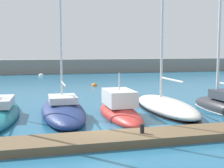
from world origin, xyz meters
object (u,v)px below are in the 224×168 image
object	(u,v)px
motorboat_red_fourth	(120,110)
mooring_buoy_white	(41,76)
dock_bollard	(142,129)
sailboat_charcoal_sixth	(224,106)
sailboat_navy_third	(63,110)
mooring_buoy_orange	(94,86)
sailboat_ivory_fifth	(166,104)

from	to	relation	value
motorboat_red_fourth	mooring_buoy_white	world-z (taller)	motorboat_red_fourth
mooring_buoy_white	dock_bollard	size ratio (longest dim) A/B	1.93
dock_bollard	sailboat_charcoal_sixth	bearing A→B (deg)	33.38
sailboat_navy_third	mooring_buoy_orange	xyz separation A→B (m)	(5.37, 16.36, -0.46)
sailboat_navy_third	dock_bollard	xyz separation A→B (m)	(3.04, -6.30, 0.13)
sailboat_ivory_fifth	mooring_buoy_white	size ratio (longest dim) A/B	21.46
sailboat_charcoal_sixth	dock_bollard	xyz separation A→B (m)	(-7.91, -5.21, 0.16)
motorboat_red_fourth	mooring_buoy_white	distance (m)	33.60
sailboat_navy_third	dock_bollard	size ratio (longest dim) A/B	37.10
motorboat_red_fourth	sailboat_ivory_fifth	bearing A→B (deg)	-73.52
sailboat_navy_third	sailboat_charcoal_sixth	world-z (taller)	sailboat_navy_third
motorboat_red_fourth	sailboat_ivory_fifth	size ratio (longest dim) A/B	0.39
sailboat_navy_third	mooring_buoy_white	xyz separation A→B (m)	(-0.19, 32.54, -0.46)
mooring_buoy_white	mooring_buoy_orange	bearing A→B (deg)	-71.05
sailboat_charcoal_sixth	motorboat_red_fourth	bearing A→B (deg)	87.49
dock_bollard	mooring_buoy_orange	bearing A→B (deg)	84.13
motorboat_red_fourth	sailboat_charcoal_sixth	world-z (taller)	sailboat_charcoal_sixth
motorboat_red_fourth	mooring_buoy_orange	size ratio (longest dim) A/B	10.29
sailboat_ivory_fifth	mooring_buoy_white	xyz separation A→B (m)	(-7.33, 32.37, -0.47)
sailboat_navy_third	sailboat_charcoal_sixth	xyz separation A→B (m)	(10.95, -1.09, -0.03)
mooring_buoy_white	dock_bollard	xyz separation A→B (m)	(3.23, -38.84, 0.59)
sailboat_navy_third	motorboat_red_fourth	world-z (taller)	sailboat_navy_third
motorboat_red_fourth	dock_bollard	world-z (taller)	motorboat_red_fourth
sailboat_charcoal_sixth	mooring_buoy_orange	xyz separation A→B (m)	(-5.58, 17.45, -0.42)
dock_bollard	mooring_buoy_white	bearing A→B (deg)	94.75
sailboat_ivory_fifth	mooring_buoy_orange	distance (m)	16.30
mooring_buoy_white	dock_bollard	bearing A→B (deg)	-85.25
motorboat_red_fourth	mooring_buoy_orange	xyz separation A→B (m)	(1.85, 17.21, -0.43)
sailboat_ivory_fifth	mooring_buoy_orange	world-z (taller)	sailboat_ivory_fifth
sailboat_navy_third	mooring_buoy_white	bearing A→B (deg)	1.42
sailboat_charcoal_sixth	mooring_buoy_white	world-z (taller)	sailboat_charcoal_sixth
sailboat_charcoal_sixth	dock_bollard	world-z (taller)	sailboat_charcoal_sixth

